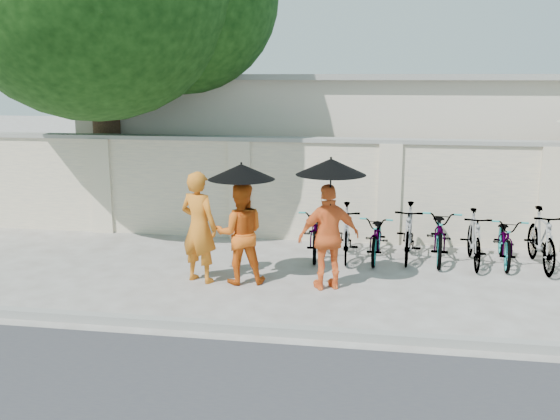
# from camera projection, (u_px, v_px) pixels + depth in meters

# --- Properties ---
(ground) EXTENTS (80.00, 80.00, 0.00)m
(ground) POSITION_uv_depth(u_px,v_px,m) (259.00, 289.00, 9.80)
(ground) COLOR #AFACA6
(kerb) EXTENTS (40.00, 0.16, 0.12)m
(kerb) POSITION_uv_depth(u_px,v_px,m) (234.00, 327.00, 8.15)
(kerb) COLOR gray
(kerb) RESTS_ON ground
(compound_wall) EXTENTS (20.00, 0.30, 2.00)m
(compound_wall) POSITION_uv_depth(u_px,v_px,m) (339.00, 192.00, 12.52)
(compound_wall) COLOR beige
(compound_wall) RESTS_ON ground
(building_behind) EXTENTS (14.00, 6.00, 3.20)m
(building_behind) POSITION_uv_depth(u_px,v_px,m) (389.00, 143.00, 15.90)
(building_behind) COLOR beige
(building_behind) RESTS_ON ground
(monk_left) EXTENTS (0.77, 0.64, 1.81)m
(monk_left) POSITION_uv_depth(u_px,v_px,m) (199.00, 227.00, 10.00)
(monk_left) COLOR orange
(monk_left) RESTS_ON ground
(monk_center) EXTENTS (0.93, 0.80, 1.64)m
(monk_center) POSITION_uv_depth(u_px,v_px,m) (240.00, 233.00, 9.95)
(monk_center) COLOR #DA5B14
(monk_center) RESTS_ON ground
(parasol_center) EXTENTS (1.05, 1.05, 1.02)m
(parasol_center) POSITION_uv_depth(u_px,v_px,m) (241.00, 172.00, 9.65)
(parasol_center) COLOR black
(parasol_center) RESTS_ON ground
(monk_right) EXTENTS (1.06, 0.75, 1.67)m
(monk_right) POSITION_uv_depth(u_px,v_px,m) (329.00, 237.00, 9.66)
(monk_right) COLOR orange
(monk_right) RESTS_ON ground
(parasol_right) EXTENTS (1.07, 1.07, 1.13)m
(parasol_right) POSITION_uv_depth(u_px,v_px,m) (331.00, 167.00, 9.35)
(parasol_right) COLOR black
(parasol_right) RESTS_ON ground
(bike_0) EXTENTS (0.78, 1.82, 0.93)m
(bike_0) POSITION_uv_depth(u_px,v_px,m) (316.00, 231.00, 11.56)
(bike_0) COLOR #A6A6A6
(bike_0) RESTS_ON ground
(bike_1) EXTENTS (0.55, 1.67, 0.99)m
(bike_1) POSITION_uv_depth(u_px,v_px,m) (346.00, 232.00, 11.38)
(bike_1) COLOR #A6A6A6
(bike_1) RESTS_ON ground
(bike_2) EXTENTS (0.67, 1.68, 0.86)m
(bike_2) POSITION_uv_depth(u_px,v_px,m) (377.00, 236.00, 11.32)
(bike_2) COLOR #A6A6A6
(bike_2) RESTS_ON ground
(bike_3) EXTENTS (0.62, 1.73, 1.02)m
(bike_3) POSITION_uv_depth(u_px,v_px,m) (409.00, 232.00, 11.29)
(bike_3) COLOR #A6A6A6
(bike_3) RESTS_ON ground
(bike_4) EXTENTS (0.77, 1.91, 0.99)m
(bike_4) POSITION_uv_depth(u_px,v_px,m) (440.00, 233.00, 11.27)
(bike_4) COLOR #A6A6A6
(bike_4) RESTS_ON ground
(bike_5) EXTENTS (0.47, 1.61, 0.96)m
(bike_5) POSITION_uv_depth(u_px,v_px,m) (474.00, 238.00, 10.97)
(bike_5) COLOR #A6A6A6
(bike_5) RESTS_ON ground
(bike_6) EXTENTS (0.71, 1.72, 0.88)m
(bike_6) POSITION_uv_depth(u_px,v_px,m) (506.00, 240.00, 11.04)
(bike_6) COLOR #A6A6A6
(bike_6) RESTS_ON ground
(bike_7) EXTENTS (0.53, 1.74, 1.04)m
(bike_7) POSITION_uv_depth(u_px,v_px,m) (541.00, 239.00, 10.79)
(bike_7) COLOR #A6A6A6
(bike_7) RESTS_ON ground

